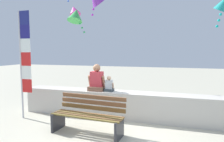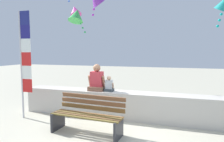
% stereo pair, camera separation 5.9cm
% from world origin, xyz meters
% --- Properties ---
extents(ground_plane, '(40.00, 40.00, 0.00)m').
position_xyz_m(ground_plane, '(0.00, 0.00, 0.00)').
color(ground_plane, '#B4AF9A').
extents(seawall_ledge, '(6.07, 0.58, 0.78)m').
position_xyz_m(seawall_ledge, '(0.00, 1.04, 0.39)').
color(seawall_ledge, beige).
rests_on(seawall_ledge, ground).
extents(park_bench, '(1.78, 0.74, 0.88)m').
position_xyz_m(park_bench, '(-0.47, -0.26, 0.42)').
color(park_bench, brown).
rests_on(park_bench, ground).
extents(person_adult, '(0.52, 0.38, 0.79)m').
position_xyz_m(person_adult, '(-0.74, 1.02, 1.09)').
color(person_adult, brown).
rests_on(person_adult, seawall_ledge).
extents(person_child, '(0.30, 0.22, 0.46)m').
position_xyz_m(person_child, '(-0.36, 1.02, 0.96)').
color(person_child, '#343E44').
rests_on(person_child, seawall_ledge).
extents(flag_banner, '(0.36, 0.05, 3.08)m').
position_xyz_m(flag_banner, '(-2.65, 0.20, 1.77)').
color(flag_banner, '#B7B7BC').
rests_on(flag_banner, ground).
extents(kite_magenta, '(0.83, 0.80, 0.90)m').
position_xyz_m(kite_magenta, '(-2.90, 3.85, 3.77)').
color(kite_magenta, '#DB3D9E').
extents(kite_green, '(0.79, 0.83, 1.12)m').
position_xyz_m(kite_green, '(-2.56, 3.31, 3.46)').
color(kite_green, green).
extents(kite_teal, '(0.73, 0.72, 1.06)m').
position_xyz_m(kite_teal, '(2.84, 2.33, 3.39)').
color(kite_teal, teal).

